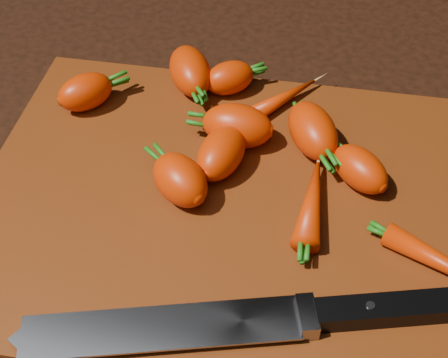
# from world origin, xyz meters

# --- Properties ---
(ground) EXTENTS (2.00, 2.00, 0.01)m
(ground) POSITION_xyz_m (0.00, 0.00, -0.01)
(ground) COLOR black
(cutting_board) EXTENTS (0.50, 0.40, 0.01)m
(cutting_board) POSITION_xyz_m (0.00, 0.00, 0.01)
(cutting_board) COLOR maroon
(cutting_board) RESTS_ON ground
(carrot_0) EXTENTS (0.08, 0.07, 0.04)m
(carrot_0) POSITION_xyz_m (-0.18, 0.11, 0.03)
(carrot_0) COLOR red
(carrot_0) RESTS_ON cutting_board
(carrot_1) EXTENTS (0.08, 0.08, 0.05)m
(carrot_1) POSITION_xyz_m (-0.04, -0.00, 0.04)
(carrot_1) COLOR red
(carrot_1) RESTS_ON cutting_board
(carrot_2) EXTENTS (0.08, 0.09, 0.05)m
(carrot_2) POSITION_xyz_m (-0.07, 0.17, 0.04)
(carrot_2) COLOR red
(carrot_2) RESTS_ON cutting_board
(carrot_3) EXTENTS (0.06, 0.08, 0.04)m
(carrot_3) POSITION_xyz_m (-0.01, 0.04, 0.03)
(carrot_3) COLOR red
(carrot_3) RESTS_ON cutting_board
(carrot_4) EXTENTS (0.08, 0.05, 0.05)m
(carrot_4) POSITION_xyz_m (0.00, 0.08, 0.04)
(carrot_4) COLOR red
(carrot_4) RESTS_ON cutting_board
(carrot_5) EXTENTS (0.07, 0.07, 0.04)m
(carrot_5) POSITION_xyz_m (-0.02, 0.17, 0.03)
(carrot_5) COLOR red
(carrot_5) RESTS_ON cutting_board
(carrot_6) EXTENTS (0.08, 0.08, 0.04)m
(carrot_6) POSITION_xyz_m (0.13, 0.05, 0.03)
(carrot_6) COLOR red
(carrot_6) RESTS_ON cutting_board
(carrot_7) EXTENTS (0.08, 0.09, 0.02)m
(carrot_7) POSITION_xyz_m (0.04, 0.16, 0.02)
(carrot_7) COLOR red
(carrot_7) RESTS_ON cutting_board
(carrot_9) EXTENTS (0.03, 0.11, 0.03)m
(carrot_9) POSITION_xyz_m (0.09, -0.00, 0.03)
(carrot_9) COLOR red
(carrot_9) RESTS_ON cutting_board
(carrot_10) EXTENTS (0.06, 0.07, 0.04)m
(carrot_10) POSITION_xyz_m (0.08, 0.09, 0.03)
(carrot_10) COLOR red
(carrot_10) RESTS_ON cutting_board
(carrot_11) EXTENTS (0.08, 0.09, 0.05)m
(carrot_11) POSITION_xyz_m (0.08, 0.09, 0.04)
(carrot_11) COLOR red
(carrot_11) RESTS_ON cutting_board
(knife) EXTENTS (0.37, 0.13, 0.02)m
(knife) POSITION_xyz_m (-0.00, -0.15, 0.02)
(knife) COLOR gray
(knife) RESTS_ON cutting_board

